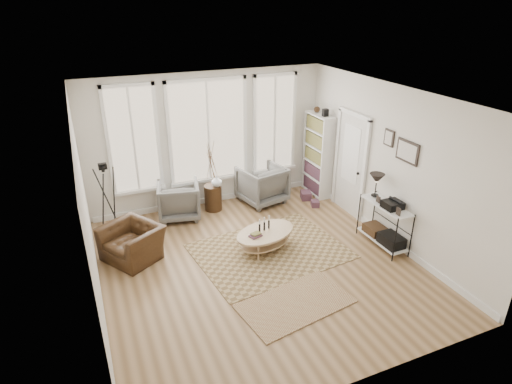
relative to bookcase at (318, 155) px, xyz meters
name	(u,v)px	position (x,y,z in m)	size (l,w,h in m)	color
room	(260,189)	(-2.42, -2.20, 0.47)	(5.50, 5.54, 2.90)	#97754E
bay_window	(208,134)	(-2.44, 0.49, 0.65)	(4.14, 0.12, 2.24)	tan
door	(351,162)	(0.13, -1.08, 0.17)	(0.09, 1.06, 2.22)	silver
bookcase	(318,155)	(0.00, 0.00, 0.00)	(0.31, 0.85, 2.06)	white
low_shelf	(384,220)	(-0.06, -2.52, -0.44)	(0.38, 1.08, 1.30)	white
wall_art	(402,148)	(0.14, -2.49, 0.92)	(0.04, 0.88, 0.44)	black
rug_main	(270,251)	(-2.08, -1.92, -0.95)	(2.62, 1.97, 0.01)	brown
rug_runner	(295,303)	(-2.35, -3.42, -0.94)	(1.69, 0.94, 0.01)	brown
coffee_table	(265,236)	(-2.14, -1.82, -0.66)	(1.36, 1.08, 0.55)	tan
armchair_left	(179,200)	(-3.27, 0.06, -0.57)	(0.83, 0.86, 0.78)	slate
armchair_right	(262,184)	(-1.37, 0.06, -0.53)	(0.91, 0.94, 0.85)	slate
side_table	(212,177)	(-2.51, 0.12, -0.19)	(0.38, 0.38, 1.59)	#392212
vase	(217,181)	(-2.43, 0.05, -0.27)	(0.23, 0.23, 0.24)	silver
accent_chair	(132,242)	(-4.40, -1.15, -0.64)	(0.84, 0.96, 0.62)	#392212
tripod_camera	(108,203)	(-4.66, -0.18, -0.27)	(0.53, 0.53, 1.49)	black
book_stack_near	(306,195)	(-0.39, -0.21, -0.87)	(0.22, 0.28, 0.18)	maroon
book_stack_far	(315,203)	(-0.39, -0.63, -0.89)	(0.17, 0.21, 0.14)	maroon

